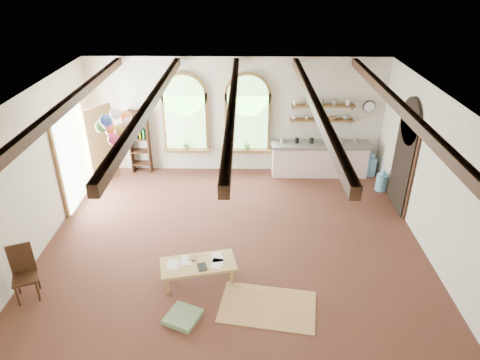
{
  "coord_description": "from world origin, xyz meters",
  "views": [
    {
      "loc": [
        0.25,
        -7.63,
        5.5
      ],
      "look_at": [
        0.13,
        0.6,
        1.16
      ],
      "focal_mm": 32.0,
      "sensor_mm": 36.0,
      "label": 1
    }
  ],
  "objects_px": {
    "coffee_table": "(198,265)",
    "side_chair": "(27,283)",
    "balloon_cluster": "(117,125)",
    "kitchen_counter": "(319,159)"
  },
  "relations": [
    {
      "from": "kitchen_counter",
      "to": "coffee_table",
      "type": "relative_size",
      "value": 1.79
    },
    {
      "from": "coffee_table",
      "to": "side_chair",
      "type": "xyz_separation_m",
      "value": [
        -3.03,
        -0.48,
        -0.05
      ]
    },
    {
      "from": "kitchen_counter",
      "to": "balloon_cluster",
      "type": "xyz_separation_m",
      "value": [
        -4.76,
        -2.4,
        1.86
      ]
    },
    {
      "from": "coffee_table",
      "to": "side_chair",
      "type": "height_order",
      "value": "side_chair"
    },
    {
      "from": "side_chair",
      "to": "coffee_table",
      "type": "bearing_deg",
      "value": 8.96
    },
    {
      "from": "kitchen_counter",
      "to": "balloon_cluster",
      "type": "bearing_deg",
      "value": -153.26
    },
    {
      "from": "kitchen_counter",
      "to": "side_chair",
      "type": "xyz_separation_m",
      "value": [
        -5.96,
        -4.98,
        -0.18
      ]
    },
    {
      "from": "coffee_table",
      "to": "balloon_cluster",
      "type": "height_order",
      "value": "balloon_cluster"
    },
    {
      "from": "coffee_table",
      "to": "balloon_cluster",
      "type": "distance_m",
      "value": 3.42
    },
    {
      "from": "kitchen_counter",
      "to": "coffee_table",
      "type": "xyz_separation_m",
      "value": [
        -2.93,
        -4.5,
        -0.12
      ]
    }
  ]
}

